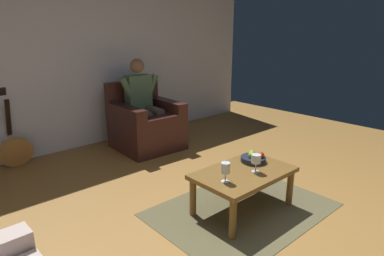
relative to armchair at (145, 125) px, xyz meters
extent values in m
plane|color=olive|center=(0.42, 2.53, -0.33)|extent=(7.64, 7.64, 0.00)
cube|color=silver|center=(0.42, -0.68, 0.93)|extent=(5.92, 0.06, 2.51)
cube|color=brown|center=(0.33, 2.03, -0.32)|extent=(1.61, 1.19, 0.01)
cube|color=#371A16|center=(0.00, 0.04, -0.12)|extent=(0.84, 0.87, 0.41)
cube|color=#371A16|center=(0.00, 0.10, 0.13)|extent=(0.51, 0.74, 0.10)
cube|color=#371A16|center=(-0.32, 0.05, 0.20)|extent=(0.20, 0.84, 0.24)
cube|color=#371A16|center=(0.32, 0.02, 0.20)|extent=(0.20, 0.84, 0.24)
cube|color=#371A16|center=(-0.01, -0.32, 0.33)|extent=(0.81, 0.15, 0.50)
cube|color=#4D684A|center=(-0.01, -0.15, 0.43)|extent=(0.36, 0.19, 0.50)
sphere|color=brown|center=(-0.01, -0.15, 0.81)|extent=(0.20, 0.20, 0.20)
cylinder|color=#494138|center=(-0.10, 0.05, 0.20)|extent=(0.15, 0.41, 0.13)
cylinder|color=#494138|center=(-0.09, 0.26, -0.07)|extent=(0.12, 0.12, 0.51)
cylinder|color=#4D684A|center=(-0.21, -0.10, 0.54)|extent=(0.20, 0.10, 0.29)
cylinder|color=#494138|center=(0.10, 0.05, 0.20)|extent=(0.15, 0.41, 0.13)
cylinder|color=#494138|center=(0.11, 0.25, -0.07)|extent=(0.12, 0.12, 0.51)
cylinder|color=#4D684A|center=(0.20, -0.11, 0.54)|extent=(0.20, 0.10, 0.29)
cube|color=brown|center=(0.33, 2.03, 0.04)|extent=(0.91, 0.58, 0.04)
cylinder|color=brown|center=(-0.07, 2.27, -0.15)|extent=(0.06, 0.06, 0.35)
cylinder|color=brown|center=(0.73, 2.26, -0.15)|extent=(0.06, 0.06, 0.35)
cylinder|color=brown|center=(-0.07, 1.80, -0.15)|extent=(0.06, 0.06, 0.35)
cylinder|color=brown|center=(0.73, 1.79, -0.15)|extent=(0.06, 0.06, 0.35)
cylinder|color=#B77C3F|center=(1.57, -0.47, -0.14)|extent=(0.38, 0.20, 0.39)
cylinder|color=black|center=(1.57, -0.42, -0.12)|extent=(0.11, 0.03, 0.10)
cube|color=black|center=(1.57, -0.58, 0.27)|extent=(0.05, 0.15, 0.46)
cube|color=black|center=(1.57, -0.66, 0.55)|extent=(0.07, 0.07, 0.14)
cylinder|color=silver|center=(0.62, 2.07, 0.06)|extent=(0.07, 0.07, 0.01)
cylinder|color=silver|center=(0.62, 2.07, 0.10)|extent=(0.01, 0.01, 0.07)
cylinder|color=silver|center=(0.62, 2.07, 0.18)|extent=(0.08, 0.08, 0.09)
cylinder|color=#590C19|center=(0.62, 2.07, 0.16)|extent=(0.07, 0.07, 0.04)
cylinder|color=silver|center=(0.27, 2.11, 0.06)|extent=(0.07, 0.07, 0.01)
cylinder|color=silver|center=(0.27, 2.11, 0.11)|extent=(0.01, 0.01, 0.08)
cylinder|color=silver|center=(0.27, 2.11, 0.18)|extent=(0.08, 0.08, 0.08)
cylinder|color=#590C19|center=(0.27, 2.11, 0.16)|extent=(0.07, 0.07, 0.03)
cylinder|color=#1C2231|center=(0.09, 1.95, 0.08)|extent=(0.24, 0.24, 0.05)
sphere|color=#7CA42F|center=(0.12, 1.95, 0.13)|extent=(0.07, 0.07, 0.07)
sphere|color=red|center=(0.05, 2.00, 0.13)|extent=(0.07, 0.07, 0.07)
sphere|color=#86AA24|center=(0.08, 1.92, 0.13)|extent=(0.07, 0.07, 0.07)
camera|label=1|loc=(2.50, 3.74, 1.26)|focal=30.88mm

